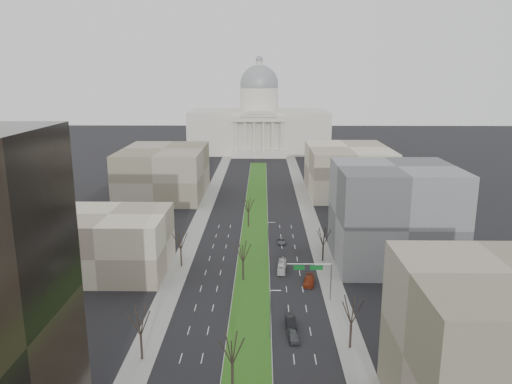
# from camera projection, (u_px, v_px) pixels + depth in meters

# --- Properties ---
(ground) EXTENTS (600.00, 600.00, 0.00)m
(ground) POSITION_uv_depth(u_px,v_px,m) (255.00, 227.00, 150.82)
(ground) COLOR black
(ground) RESTS_ON ground
(median) EXTENTS (8.00, 222.03, 0.20)m
(median) POSITION_uv_depth(u_px,v_px,m) (255.00, 228.00, 149.81)
(median) COLOR #999993
(median) RESTS_ON ground
(sidewalk_left) EXTENTS (5.00, 330.00, 0.15)m
(sidewalk_left) POSITION_uv_depth(u_px,v_px,m) (185.00, 256.00, 126.73)
(sidewalk_left) COLOR gray
(sidewalk_left) RESTS_ON ground
(sidewalk_right) EXTENTS (5.00, 330.00, 0.15)m
(sidewalk_right) POSITION_uv_depth(u_px,v_px,m) (322.00, 257.00, 126.24)
(sidewalk_right) COLOR gray
(sidewalk_right) RESTS_ON ground
(capitol) EXTENTS (80.00, 46.00, 55.00)m
(capitol) POSITION_uv_depth(u_px,v_px,m) (259.00, 124.00, 292.50)
(capitol) COLOR beige
(capitol) RESTS_ON ground
(building_beige_left) EXTENTS (26.00, 22.00, 14.00)m
(building_beige_left) POSITION_uv_depth(u_px,v_px,m) (110.00, 243.00, 115.61)
(building_beige_left) COLOR tan
(building_beige_left) RESTS_ON ground
(building_tan_right) EXTENTS (26.00, 24.00, 22.00)m
(building_tan_right) POSITION_uv_depth(u_px,v_px,m) (508.00, 356.00, 62.22)
(building_tan_right) COLOR gray
(building_tan_right) RESTS_ON ground
(building_grey_right) EXTENTS (28.00, 26.00, 24.00)m
(building_grey_right) POSITION_uv_depth(u_px,v_px,m) (394.00, 215.00, 120.33)
(building_grey_right) COLOR #585A5C
(building_grey_right) RESTS_ON ground
(building_far_left) EXTENTS (30.00, 40.00, 18.00)m
(building_far_left) POSITION_uv_depth(u_px,v_px,m) (164.00, 172.00, 188.11)
(building_far_left) COLOR gray
(building_far_left) RESTS_ON ground
(building_far_right) EXTENTS (30.00, 40.00, 18.00)m
(building_far_right) POSITION_uv_depth(u_px,v_px,m) (348.00, 170.00, 192.00)
(building_far_right) COLOR tan
(building_far_right) RESTS_ON ground
(tree_left_mid) EXTENTS (5.40, 5.40, 9.72)m
(tree_left_mid) POSITION_uv_depth(u_px,v_px,m) (140.00, 320.00, 79.41)
(tree_left_mid) COLOR black
(tree_left_mid) RESTS_ON ground
(tree_left_far) EXTENTS (5.28, 5.28, 9.50)m
(tree_left_far) POSITION_uv_depth(u_px,v_px,m) (180.00, 240.00, 118.34)
(tree_left_far) COLOR black
(tree_left_far) RESTS_ON ground
(tree_right_mid) EXTENTS (5.52, 5.52, 9.94)m
(tree_right_mid) POSITION_uv_depth(u_px,v_px,m) (352.00, 309.00, 82.78)
(tree_right_mid) COLOR black
(tree_right_mid) RESTS_ON ground
(tree_right_far) EXTENTS (5.04, 5.04, 9.07)m
(tree_right_far) POSITION_uv_depth(u_px,v_px,m) (323.00, 236.00, 121.83)
(tree_right_far) COLOR black
(tree_right_far) RESTS_ON ground
(tree_median_a) EXTENTS (5.40, 5.40, 9.72)m
(tree_median_a) POSITION_uv_depth(u_px,v_px,m) (232.00, 348.00, 71.42)
(tree_median_a) COLOR black
(tree_median_a) RESTS_ON ground
(tree_median_b) EXTENTS (5.40, 5.40, 9.72)m
(tree_median_b) POSITION_uv_depth(u_px,v_px,m) (243.00, 251.00, 110.32)
(tree_median_b) COLOR black
(tree_median_b) RESTS_ON ground
(tree_median_c) EXTENTS (5.40, 5.40, 9.72)m
(tree_median_c) POSITION_uv_depth(u_px,v_px,m) (248.00, 205.00, 149.22)
(tree_median_c) COLOR black
(tree_median_c) RESTS_ON ground
(streetlamp_median_b) EXTENTS (1.90, 0.20, 9.16)m
(streetlamp_median_b) POSITION_uv_depth(u_px,v_px,m) (271.00, 313.00, 86.43)
(streetlamp_median_b) COLOR gray
(streetlamp_median_b) RESTS_ON ground
(streetlamp_median_c) EXTENTS (1.90, 0.20, 9.16)m
(streetlamp_median_c) POSITION_uv_depth(u_px,v_px,m) (268.00, 239.00, 125.33)
(streetlamp_median_c) COLOR gray
(streetlamp_median_c) RESTS_ON ground
(mast_arm_signs) EXTENTS (9.12, 0.24, 8.09)m
(mast_arm_signs) POSITION_uv_depth(u_px,v_px,m) (318.00, 273.00, 100.61)
(mast_arm_signs) COLOR gray
(mast_arm_signs) RESTS_ON ground
(car_grey_near) EXTENTS (2.29, 4.71, 1.55)m
(car_grey_near) POSITION_uv_depth(u_px,v_px,m) (293.00, 336.00, 86.91)
(car_grey_near) COLOR #434549
(car_grey_near) RESTS_ON ground
(car_black) EXTENTS (1.95, 5.01, 1.63)m
(car_black) POSITION_uv_depth(u_px,v_px,m) (291.00, 323.00, 91.41)
(car_black) COLOR black
(car_black) RESTS_ON ground
(car_red) EXTENTS (3.23, 5.98, 1.65)m
(car_red) POSITION_uv_depth(u_px,v_px,m) (309.00, 281.00, 109.76)
(car_red) COLOR maroon
(car_red) RESTS_ON ground
(car_grey_far) EXTENTS (2.26, 4.65, 1.27)m
(car_grey_far) POSITION_uv_depth(u_px,v_px,m) (281.00, 241.00, 136.37)
(car_grey_far) COLOR #55585E
(car_grey_far) RESTS_ON ground
(box_van) EXTENTS (2.41, 7.49, 2.05)m
(box_van) POSITION_uv_depth(u_px,v_px,m) (282.00, 267.00, 117.23)
(box_van) COLOR white
(box_van) RESTS_ON ground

